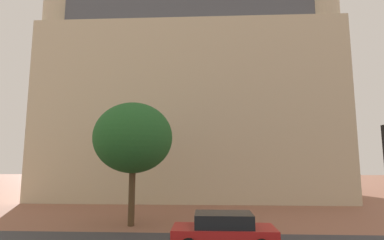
# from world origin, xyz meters

# --- Properties ---
(landmark_building) EXTENTS (28.58, 15.61, 31.85)m
(landmark_building) POSITION_xyz_m (-0.69, 30.43, 9.75)
(landmark_building) COLOR beige
(landmark_building) RESTS_ON ground_plane
(car_red) EXTENTS (4.38, 1.97, 1.46)m
(car_red) POSITION_xyz_m (1.72, 11.25, 0.70)
(car_red) COLOR red
(car_red) RESTS_ON ground_plane
(tree_curb_far) EXTENTS (4.60, 4.60, 7.08)m
(tree_curb_far) POSITION_xyz_m (-3.29, 15.20, 4.99)
(tree_curb_far) COLOR #4C3823
(tree_curb_far) RESTS_ON ground_plane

